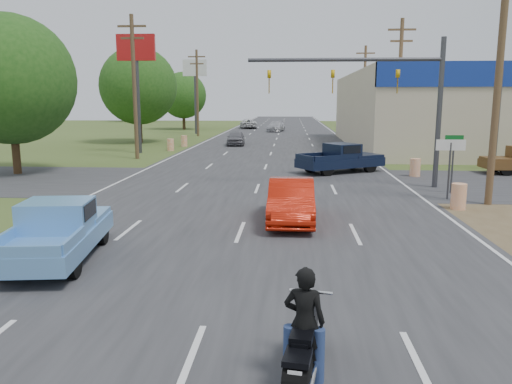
# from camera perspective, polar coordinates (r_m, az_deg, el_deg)

# --- Properties ---
(ground) EXTENTS (200.00, 200.00, 0.00)m
(ground) POSITION_cam_1_polar(r_m,az_deg,el_deg) (8.43, -7.61, -18.74)
(ground) COLOR #3F4E1F
(ground) RESTS_ON ground
(main_road) EXTENTS (15.00, 180.00, 0.02)m
(main_road) POSITION_cam_1_polar(r_m,az_deg,el_deg) (47.41, 2.09, 5.38)
(main_road) COLOR #2D2D30
(main_road) RESTS_ON ground
(cross_road) EXTENTS (120.00, 10.00, 0.02)m
(cross_road) POSITION_cam_1_polar(r_m,az_deg,el_deg) (25.59, 0.44, 1.15)
(cross_road) COLOR #2D2D30
(cross_road) RESTS_ON ground
(utility_pole_1) EXTENTS (2.00, 0.28, 10.00)m
(utility_pole_1) POSITION_cam_1_polar(r_m,az_deg,el_deg) (21.75, 26.05, 12.55)
(utility_pole_1) COLOR #4C3823
(utility_pole_1) RESTS_ON ground
(utility_pole_2) EXTENTS (2.00, 0.28, 10.00)m
(utility_pole_2) POSITION_cam_1_polar(r_m,az_deg,el_deg) (39.05, 16.06, 11.74)
(utility_pole_2) COLOR #4C3823
(utility_pole_2) RESTS_ON ground
(utility_pole_3) EXTENTS (2.00, 0.28, 10.00)m
(utility_pole_3) POSITION_cam_1_polar(r_m,az_deg,el_deg) (56.78, 12.26, 11.33)
(utility_pole_3) COLOR #4C3823
(utility_pole_3) RESTS_ON ground
(utility_pole_5) EXTENTS (2.00, 0.28, 10.00)m
(utility_pole_5) POSITION_cam_1_polar(r_m,az_deg,el_deg) (36.93, -13.75, 11.94)
(utility_pole_5) COLOR #4C3823
(utility_pole_5) RESTS_ON ground
(utility_pole_6) EXTENTS (2.00, 0.28, 10.00)m
(utility_pole_6) POSITION_cam_1_polar(r_m,az_deg,el_deg) (60.25, -6.73, 11.42)
(utility_pole_6) COLOR #4C3823
(utility_pole_6) RESTS_ON ground
(tree_0) EXTENTS (7.14, 7.14, 8.84)m
(tree_0) POSITION_cam_1_polar(r_m,az_deg,el_deg) (31.37, -26.32, 11.43)
(tree_0) COLOR #422D19
(tree_0) RESTS_ON ground
(tree_1) EXTENTS (7.56, 7.56, 9.36)m
(tree_1) POSITION_cam_1_polar(r_m,az_deg,el_deg) (51.49, -13.31, 11.71)
(tree_1) COLOR #422D19
(tree_1) RESTS_ON ground
(tree_2) EXTENTS (6.72, 6.72, 8.32)m
(tree_2) POSITION_cam_1_polar(r_m,az_deg,el_deg) (74.89, -8.31, 10.88)
(tree_2) COLOR #422D19
(tree_2) RESTS_ON ground
(tree_5) EXTENTS (7.98, 7.98, 9.88)m
(tree_5) POSITION_cam_1_polar(r_m,az_deg,el_deg) (106.11, 19.89, 10.69)
(tree_5) COLOR #422D19
(tree_5) RESTS_ON ground
(tree_6) EXTENTS (8.82, 8.82, 10.92)m
(tree_6) POSITION_cam_1_polar(r_m,az_deg,el_deg) (107.00, -13.44, 11.34)
(tree_6) COLOR #422D19
(tree_6) RESTS_ON ground
(barrel_0) EXTENTS (0.56, 0.56, 1.00)m
(barrel_0) POSITION_cam_1_polar(r_m,az_deg,el_deg) (20.58, 22.15, -0.48)
(barrel_0) COLOR orange
(barrel_0) RESTS_ON ground
(barrel_1) EXTENTS (0.56, 0.56, 1.00)m
(barrel_1) POSITION_cam_1_polar(r_m,az_deg,el_deg) (28.77, 17.72, 2.67)
(barrel_1) COLOR orange
(barrel_1) RESTS_ON ground
(barrel_2) EXTENTS (0.56, 0.56, 1.00)m
(barrel_2) POSITION_cam_1_polar(r_m,az_deg,el_deg) (42.57, -9.74, 5.34)
(barrel_2) COLOR orange
(barrel_2) RESTS_ON ground
(barrel_3) EXTENTS (0.56, 0.56, 1.00)m
(barrel_3) POSITION_cam_1_polar(r_m,az_deg,el_deg) (46.39, -8.22, 5.78)
(barrel_3) COLOR orange
(barrel_3) RESTS_ON ground
(pole_sign_left_near) EXTENTS (3.00, 0.35, 9.20)m
(pole_sign_left_near) POSITION_cam_1_polar(r_m,az_deg,el_deg) (41.14, -13.50, 14.35)
(pole_sign_left_near) COLOR #3F3F44
(pole_sign_left_near) RESTS_ON ground
(pole_sign_left_far) EXTENTS (3.00, 0.35, 9.20)m
(pole_sign_left_far) POSITION_cam_1_polar(r_m,az_deg,el_deg) (64.43, -6.99, 12.99)
(pole_sign_left_far) COLOR #3F3F44
(pole_sign_left_far) RESTS_ON ground
(lane_sign) EXTENTS (1.20, 0.08, 2.52)m
(lane_sign) POSITION_cam_1_polar(r_m,az_deg,el_deg) (22.33, 21.31, 4.00)
(lane_sign) COLOR #3F3F44
(lane_sign) RESTS_ON ground
(street_name_sign) EXTENTS (0.80, 0.08, 2.61)m
(street_name_sign) POSITION_cam_1_polar(r_m,az_deg,el_deg) (23.97, 21.59, 3.67)
(street_name_sign) COLOR #3F3F44
(street_name_sign) RESTS_ON ground
(signal_mast) EXTENTS (9.12, 0.40, 7.00)m
(signal_mast) POSITION_cam_1_polar(r_m,az_deg,el_deg) (24.59, 14.26, 11.68)
(signal_mast) COLOR #3F3F44
(signal_mast) RESTS_ON ground
(red_convertible) EXTENTS (1.54, 4.38, 1.44)m
(red_convertible) POSITION_cam_1_polar(r_m,az_deg,el_deg) (17.08, 4.04, -1.06)
(red_convertible) COLOR #B91A08
(red_convertible) RESTS_ON ground
(motorcycle) EXTENTS (0.79, 2.24, 1.14)m
(motorcycle) POSITION_cam_1_polar(r_m,az_deg,el_deg) (7.65, 5.43, -17.66)
(motorcycle) COLOR black
(motorcycle) RESTS_ON ground
(rider) EXTENTS (0.66, 0.49, 1.67)m
(rider) POSITION_cam_1_polar(r_m,az_deg,el_deg) (7.55, 5.54, -15.24)
(rider) COLOR black
(rider) RESTS_ON ground
(blue_pickup) EXTENTS (2.43, 4.92, 1.57)m
(blue_pickup) POSITION_cam_1_polar(r_m,az_deg,el_deg) (14.01, -21.62, -4.03)
(blue_pickup) COLOR black
(blue_pickup) RESTS_ON ground
(navy_pickup) EXTENTS (5.34, 4.34, 1.69)m
(navy_pickup) POSITION_cam_1_polar(r_m,az_deg,el_deg) (29.43, 9.82, 3.86)
(navy_pickup) COLOR black
(navy_pickup) RESTS_ON ground
(distant_car_grey) EXTENTS (1.88, 4.11, 1.37)m
(distant_car_grey) POSITION_cam_1_polar(r_m,az_deg,el_deg) (47.23, -2.31, 6.18)
(distant_car_grey) COLOR slate
(distant_car_grey) RESTS_ON ground
(distant_car_silver) EXTENTS (2.66, 5.02, 1.38)m
(distant_car_silver) POSITION_cam_1_polar(r_m,az_deg,el_deg) (68.90, 2.29, 7.49)
(distant_car_silver) COLOR #B5B4B9
(distant_car_silver) RESTS_ON ground
(distant_car_white) EXTENTS (3.09, 5.44, 1.43)m
(distant_car_white) POSITION_cam_1_polar(r_m,az_deg,el_deg) (76.83, -0.89, 7.81)
(distant_car_white) COLOR silver
(distant_car_white) RESTS_ON ground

